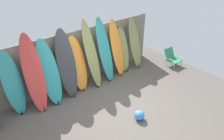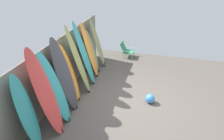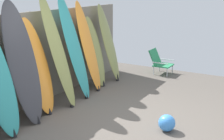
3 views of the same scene
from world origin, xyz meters
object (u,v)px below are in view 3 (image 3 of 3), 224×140
at_px(surfboard_olive_5, 58,51).
at_px(surfboard_teal_6, 74,47).
at_px(surfboard_orange_4, 37,67).
at_px(surfboard_olive_9, 109,43).
at_px(beach_chair, 160,61).
at_px(beach_ball, 167,123).
at_px(surfboard_olive_8, 95,52).
at_px(surfboard_orange_7, 88,47).
at_px(surfboard_charcoal_3, 22,63).

distance_m(surfboard_olive_5, surfboard_teal_6, 0.54).
relative_size(surfboard_orange_4, surfboard_olive_9, 0.94).
xyz_separation_m(surfboard_olive_5, beach_chair, (3.14, -0.83, -0.75)).
bearing_deg(beach_ball, surfboard_teal_6, 75.12).
relative_size(surfboard_olive_5, beach_ball, 7.89).
bearing_deg(beach_ball, surfboard_orange_4, 100.49).
bearing_deg(beach_chair, beach_ball, -156.41).
bearing_deg(surfboard_orange_4, beach_ball, -79.51).
xyz_separation_m(surfboard_olive_8, beach_chair, (1.72, -0.93, -0.47)).
bearing_deg(beach_chair, surfboard_orange_7, 157.05).
distance_m(surfboard_teal_6, beach_ball, 2.50).
xyz_separation_m(surfboard_charcoal_3, surfboard_olive_5, (0.88, -0.02, 0.05)).
distance_m(surfboard_orange_7, surfboard_olive_8, 0.39).
bearing_deg(surfboard_olive_5, surfboard_orange_7, 2.19).
xyz_separation_m(surfboard_teal_6, beach_ball, (-0.60, -2.24, -0.92)).
height_order(surfboard_charcoal_3, beach_chair, surfboard_charcoal_3).
height_order(surfboard_orange_4, surfboard_olive_5, surfboard_olive_5).
distance_m(surfboard_teal_6, beach_chair, 2.83).
height_order(surfboard_orange_4, surfboard_teal_6, surfboard_teal_6).
relative_size(surfboard_charcoal_3, beach_ball, 7.51).
relative_size(surfboard_charcoal_3, surfboard_olive_5, 0.95).
bearing_deg(beach_chair, surfboard_olive_5, 165.23).
relative_size(surfboard_olive_9, beach_ball, 6.79).
xyz_separation_m(surfboard_olive_8, beach_ball, (-1.48, -2.31, -0.65)).
xyz_separation_m(beach_chair, beach_ball, (-3.19, -1.39, -0.19)).
height_order(surfboard_orange_7, beach_chair, surfboard_orange_7).
bearing_deg(surfboard_olive_5, beach_ball, -91.39).
distance_m(surfboard_charcoal_3, surfboard_orange_4, 0.43).
height_order(surfboard_olive_9, beach_chair, surfboard_olive_9).
relative_size(surfboard_orange_4, surfboard_teal_6, 0.82).
bearing_deg(surfboard_orange_7, surfboard_orange_4, 178.45).
relative_size(surfboard_olive_9, beach_chair, 2.91).
bearing_deg(surfboard_olive_9, surfboard_charcoal_3, -179.65).
relative_size(surfboard_olive_5, surfboard_teal_6, 1.01).
bearing_deg(surfboard_orange_4, surfboard_olive_8, 0.22).
bearing_deg(surfboard_charcoal_3, surfboard_olive_5, -1.55).
xyz_separation_m(surfboard_charcoal_3, beach_ball, (0.83, -2.25, -0.88)).
height_order(surfboard_charcoal_3, surfboard_orange_4, surfboard_charcoal_3).
bearing_deg(surfboard_charcoal_3, surfboard_olive_8, 1.67).
relative_size(beach_chair, beach_ball, 2.34).
bearing_deg(surfboard_teal_6, beach_ball, -104.88).
distance_m(surfboard_teal_6, surfboard_olive_9, 1.43).
relative_size(surfboard_charcoal_3, surfboard_olive_9, 1.11).
relative_size(surfboard_teal_6, beach_chair, 3.33).
height_order(surfboard_charcoal_3, surfboard_olive_8, surfboard_charcoal_3).
bearing_deg(surfboard_charcoal_3, beach_chair, -12.05).
distance_m(surfboard_orange_4, surfboard_teal_6, 1.04).
bearing_deg(surfboard_olive_5, surfboard_orange_4, 170.12).
xyz_separation_m(surfboard_charcoal_3, surfboard_olive_8, (2.30, 0.07, -0.23)).
bearing_deg(surfboard_teal_6, surfboard_olive_8, 4.44).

